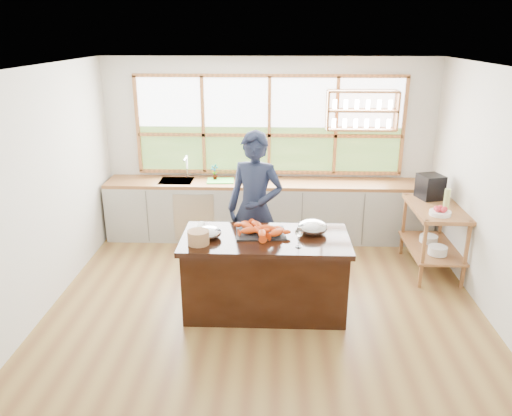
# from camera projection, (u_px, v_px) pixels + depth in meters

# --- Properties ---
(ground_plane) EXTENTS (5.00, 5.00, 0.00)m
(ground_plane) POSITION_uv_depth(u_px,v_px,m) (265.00, 300.00, 5.98)
(ground_plane) COLOR olive
(room_shell) EXTENTS (5.02, 4.52, 2.71)m
(room_shell) POSITION_uv_depth(u_px,v_px,m) (269.00, 147.00, 5.87)
(room_shell) COLOR silver
(room_shell) RESTS_ON ground_plane
(back_counter) EXTENTS (4.90, 0.63, 0.90)m
(back_counter) POSITION_uv_depth(u_px,v_px,m) (267.00, 210.00, 7.65)
(back_counter) COLOR #A6A59D
(back_counter) RESTS_ON ground_plane
(right_shelf_unit) EXTENTS (0.62, 1.10, 0.90)m
(right_shelf_unit) POSITION_uv_depth(u_px,v_px,m) (434.00, 228.00, 6.53)
(right_shelf_unit) COLOR brown
(right_shelf_unit) RESTS_ON ground_plane
(island) EXTENTS (1.85, 0.90, 0.90)m
(island) POSITION_uv_depth(u_px,v_px,m) (265.00, 274.00, 5.64)
(island) COLOR black
(island) RESTS_ON ground_plane
(cook) EXTENTS (0.82, 0.66, 1.94)m
(cook) POSITION_uv_depth(u_px,v_px,m) (255.00, 210.00, 6.13)
(cook) COLOR #181F36
(cook) RESTS_ON ground_plane
(potted_plant) EXTENTS (0.15, 0.13, 0.25)m
(potted_plant) POSITION_uv_depth(u_px,v_px,m) (215.00, 172.00, 7.55)
(potted_plant) COLOR slate
(potted_plant) RESTS_ON back_counter
(cutting_board) EXTENTS (0.42, 0.32, 0.01)m
(cutting_board) POSITION_uv_depth(u_px,v_px,m) (220.00, 181.00, 7.53)
(cutting_board) COLOR #4CCF46
(cutting_board) RESTS_ON back_counter
(espresso_machine) EXTENTS (0.36, 0.38, 0.33)m
(espresso_machine) POSITION_uv_depth(u_px,v_px,m) (430.00, 187.00, 6.71)
(espresso_machine) COLOR black
(espresso_machine) RESTS_ON right_shelf_unit
(wine_bottle) EXTENTS (0.10, 0.10, 0.30)m
(wine_bottle) POSITION_uv_depth(u_px,v_px,m) (447.00, 201.00, 6.21)
(wine_bottle) COLOR #ACBC61
(wine_bottle) RESTS_ON right_shelf_unit
(fruit_bowl) EXTENTS (0.26, 0.26, 0.11)m
(fruit_bowl) POSITION_uv_depth(u_px,v_px,m) (440.00, 212.00, 6.14)
(fruit_bowl) COLOR white
(fruit_bowl) RESTS_ON right_shelf_unit
(slate_board) EXTENTS (0.58, 0.45, 0.02)m
(slate_board) POSITION_uv_depth(u_px,v_px,m) (261.00, 233.00, 5.57)
(slate_board) COLOR black
(slate_board) RESTS_ON island
(lobster_pile) EXTENTS (0.55, 0.48, 0.08)m
(lobster_pile) POSITION_uv_depth(u_px,v_px,m) (260.00, 230.00, 5.55)
(lobster_pile) COLOR #E43906
(lobster_pile) RESTS_ON slate_board
(mixing_bowl_left) EXTENTS (0.28, 0.28, 0.13)m
(mixing_bowl_left) POSITION_uv_depth(u_px,v_px,m) (209.00, 233.00, 5.46)
(mixing_bowl_left) COLOR #ADAFB4
(mixing_bowl_left) RESTS_ON island
(mixing_bowl_right) EXTENTS (0.34, 0.34, 0.16)m
(mixing_bowl_right) POSITION_uv_depth(u_px,v_px,m) (312.00, 227.00, 5.58)
(mixing_bowl_right) COLOR #ADAFB4
(mixing_bowl_right) RESTS_ON island
(wine_glass) EXTENTS (0.08, 0.08, 0.22)m
(wine_glass) POSITION_uv_depth(u_px,v_px,m) (299.00, 233.00, 5.19)
(wine_glass) COLOR white
(wine_glass) RESTS_ON island
(wicker_basket) EXTENTS (0.23, 0.23, 0.15)m
(wicker_basket) POSITION_uv_depth(u_px,v_px,m) (198.00, 237.00, 5.30)
(wicker_basket) COLOR #A77852
(wicker_basket) RESTS_ON island
(parchment_roll) EXTENTS (0.08, 0.30, 0.08)m
(parchment_roll) POSITION_uv_depth(u_px,v_px,m) (200.00, 229.00, 5.61)
(parchment_roll) COLOR white
(parchment_roll) RESTS_ON island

